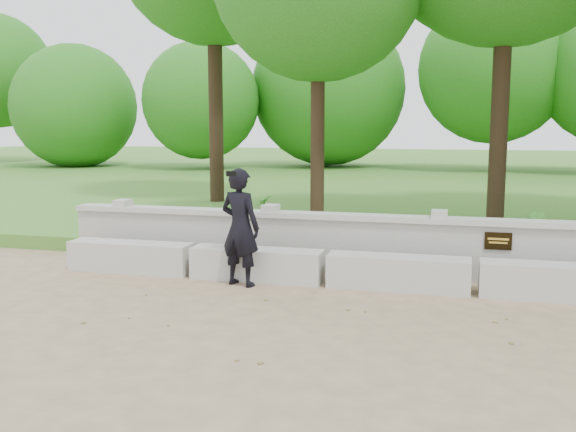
{
  "coord_description": "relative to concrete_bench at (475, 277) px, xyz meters",
  "views": [
    {
      "loc": [
        -0.24,
        -6.65,
        2.21
      ],
      "look_at": [
        -2.48,
        1.7,
        0.97
      ],
      "focal_mm": 40.0,
      "sensor_mm": 36.0,
      "label": 1
    }
  ],
  "objects": [
    {
      "name": "ground",
      "position": [
        -0.0,
        -1.9,
        -0.22
      ],
      "size": [
        80.0,
        80.0,
        0.0
      ],
      "primitive_type": "plane",
      "color": "tan",
      "rests_on": "ground"
    },
    {
      "name": "lawn",
      "position": [
        -0.0,
        12.1,
        -0.1
      ],
      "size": [
        40.0,
        22.0,
        0.25
      ],
      "primitive_type": "cube",
      "color": "#427426",
      "rests_on": "ground"
    },
    {
      "name": "concrete_bench",
      "position": [
        0.0,
        0.0,
        0.0
      ],
      "size": [
        11.9,
        0.45,
        0.45
      ],
      "color": "#BBB8B0",
      "rests_on": "ground"
    },
    {
      "name": "parapet_wall",
      "position": [
        0.0,
        0.7,
        0.24
      ],
      "size": [
        12.5,
        0.35,
        0.9
      ],
      "color": "#B0ADA6",
      "rests_on": "ground"
    },
    {
      "name": "man_main",
      "position": [
        -3.12,
        -0.36,
        0.59
      ],
      "size": [
        0.68,
        0.62,
        1.62
      ],
      "color": "black",
      "rests_on": "ground"
    },
    {
      "name": "shrub_a",
      "position": [
        -4.19,
        1.4,
        0.34
      ],
      "size": [
        0.35,
        0.4,
        0.63
      ],
      "primitive_type": "imported",
      "rotation": [
        0.0,
        0.0,
        1.1
      ],
      "color": "#387A29",
      "rests_on": "lawn"
    },
    {
      "name": "shrub_b",
      "position": [
        0.85,
        1.4,
        0.36
      ],
      "size": [
        0.44,
        0.47,
        0.68
      ],
      "primitive_type": "imported",
      "rotation": [
        0.0,
        0.0,
        2.07
      ],
      "color": "#387A29",
      "rests_on": "lawn"
    },
    {
      "name": "shrub_d",
      "position": [
        -3.69,
        2.6,
        0.36
      ],
      "size": [
        0.37,
        0.41,
        0.67
      ],
      "primitive_type": "imported",
      "rotation": [
        0.0,
        0.0,
        4.81
      ],
      "color": "#387A29",
      "rests_on": "lawn"
    }
  ]
}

